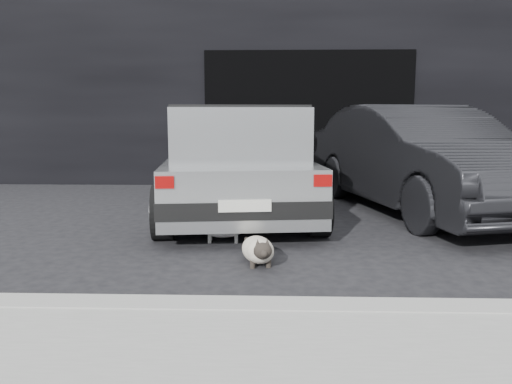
{
  "coord_description": "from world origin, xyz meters",
  "views": [
    {
      "loc": [
        0.31,
        -5.79,
        1.35
      ],
      "look_at": [
        0.14,
        -0.58,
        0.56
      ],
      "focal_mm": 35.0,
      "sensor_mm": 36.0,
      "label": 1
    }
  ],
  "objects_px": {
    "cat_siamese": "(259,250)",
    "second_car": "(420,159)",
    "cat_white": "(226,227)",
    "silver_hatchback": "(236,157)"
  },
  "relations": [
    {
      "from": "cat_white",
      "to": "second_car",
      "type": "bearing_deg",
      "value": 122.08
    },
    {
      "from": "silver_hatchback",
      "to": "cat_white",
      "type": "relative_size",
      "value": 5.82
    },
    {
      "from": "cat_siamese",
      "to": "second_car",
      "type": "bearing_deg",
      "value": -139.71
    },
    {
      "from": "second_car",
      "to": "cat_white",
      "type": "relative_size",
      "value": 6.39
    },
    {
      "from": "silver_hatchback",
      "to": "second_car",
      "type": "xyz_separation_m",
      "value": [
        2.59,
        0.34,
        -0.05
      ]
    },
    {
      "from": "silver_hatchback",
      "to": "cat_white",
      "type": "bearing_deg",
      "value": -96.85
    },
    {
      "from": "silver_hatchback",
      "to": "cat_white",
      "type": "xyz_separation_m",
      "value": [
        -0.0,
        -1.5,
        -0.65
      ]
    },
    {
      "from": "second_car",
      "to": "cat_siamese",
      "type": "relative_size",
      "value": 5.41
    },
    {
      "from": "second_car",
      "to": "cat_white",
      "type": "bearing_deg",
      "value": -158.54
    },
    {
      "from": "cat_white",
      "to": "silver_hatchback",
      "type": "bearing_deg",
      "value": 176.61
    }
  ]
}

